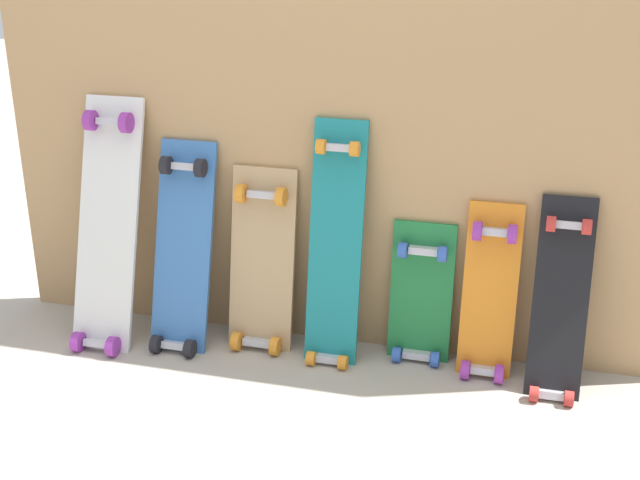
{
  "coord_description": "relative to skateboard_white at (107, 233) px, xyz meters",
  "views": [
    {
      "loc": [
        0.65,
        -2.55,
        1.46
      ],
      "look_at": [
        0.0,
        -0.07,
        0.43
      ],
      "focal_mm": 47.28,
      "sensor_mm": 36.0,
      "label": 1
    }
  ],
  "objects": [
    {
      "name": "plywood_wall_panel",
      "position": [
        0.76,
        0.18,
        0.37
      ],
      "size": [
        2.34,
        0.04,
        1.53
      ],
      "primitive_type": "cube",
      "color": "tan",
      "rests_on": "ground"
    },
    {
      "name": "skateboard_white",
      "position": [
        0.0,
        0.0,
        0.0
      ],
      "size": [
        0.22,
        0.35,
        0.91
      ],
      "color": "silver",
      "rests_on": "ground"
    },
    {
      "name": "ground_plane",
      "position": [
        0.76,
        0.11,
        -0.39
      ],
      "size": [
        12.0,
        12.0,
        0.0
      ],
      "primitive_type": "plane",
      "color": "#A89E8E"
    },
    {
      "name": "skateboard_black",
      "position": [
        1.54,
        0.04,
        -0.12
      ],
      "size": [
        0.17,
        0.26,
        0.69
      ],
      "color": "black",
      "rests_on": "ground"
    },
    {
      "name": "skateboard_teal",
      "position": [
        0.8,
        0.06,
        -0.02
      ],
      "size": [
        0.18,
        0.22,
        0.88
      ],
      "color": "#197A7F",
      "rests_on": "ground"
    },
    {
      "name": "skateboard_green",
      "position": [
        1.09,
        0.11,
        -0.18
      ],
      "size": [
        0.21,
        0.13,
        0.55
      ],
      "color": "#1E7238",
      "rests_on": "ground"
    },
    {
      "name": "skateboard_blue",
      "position": [
        0.26,
        0.03,
        -0.07
      ],
      "size": [
        0.2,
        0.28,
        0.77
      ],
      "color": "#386BAD",
      "rests_on": "ground"
    },
    {
      "name": "skateboard_orange",
      "position": [
        1.31,
        0.08,
        -0.14
      ],
      "size": [
        0.18,
        0.18,
        0.64
      ],
      "color": "orange",
      "rests_on": "ground"
    },
    {
      "name": "skateboard_natural",
      "position": [
        0.54,
        0.08,
        -0.11
      ],
      "size": [
        0.23,
        0.2,
        0.69
      ],
      "color": "tan",
      "rests_on": "ground"
    }
  ]
}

